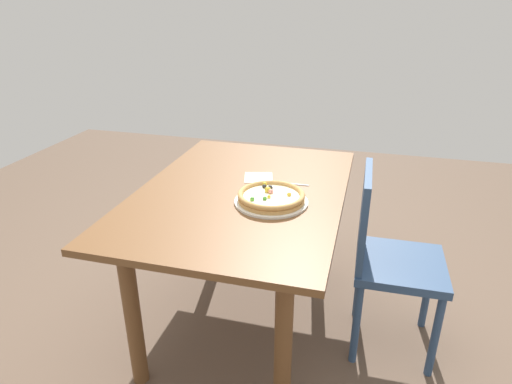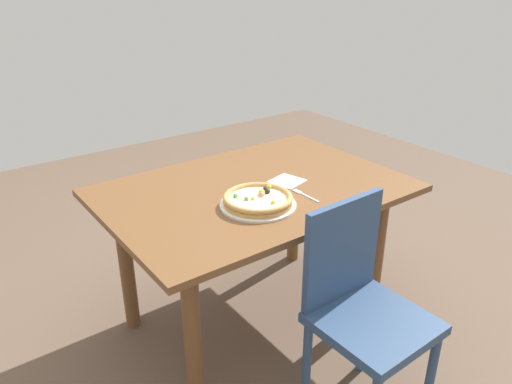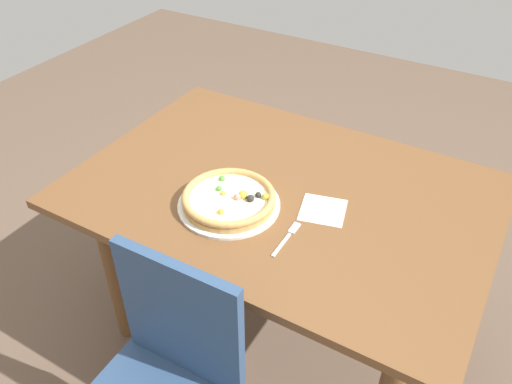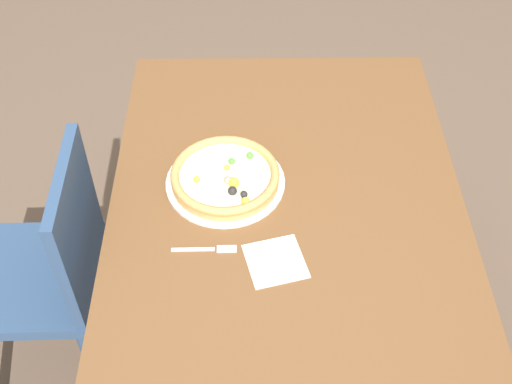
{
  "view_description": "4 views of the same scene",
  "coord_description": "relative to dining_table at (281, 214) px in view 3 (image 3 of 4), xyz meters",
  "views": [
    {
      "loc": [
        -1.84,
        -0.57,
        1.59
      ],
      "look_at": [
        -0.05,
        -0.08,
        0.77
      ],
      "focal_mm": 31.1,
      "sensor_mm": 36.0,
      "label": 1
    },
    {
      "loc": [
        -1.23,
        -1.69,
        1.67
      ],
      "look_at": [
        -0.05,
        -0.08,
        0.77
      ],
      "focal_mm": 34.57,
      "sensor_mm": 36.0,
      "label": 2
    },
    {
      "loc": [
        0.62,
        -1.23,
        1.79
      ],
      "look_at": [
        -0.05,
        -0.08,
        0.77
      ],
      "focal_mm": 36.24,
      "sensor_mm": 36.0,
      "label": 3
    },
    {
      "loc": [
        1.15,
        -0.1,
        2.05
      ],
      "look_at": [
        -0.05,
        -0.08,
        0.77
      ],
      "focal_mm": 46.05,
      "sensor_mm": 36.0,
      "label": 4
    }
  ],
  "objects": [
    {
      "name": "napkin",
      "position": [
        0.17,
        -0.04,
        0.11
      ],
      "size": [
        0.17,
        0.17,
        0.0
      ],
      "primitive_type": "cube",
      "rotation": [
        0.0,
        0.0,
        0.25
      ],
      "color": "white",
      "rests_on": "dining_table"
    },
    {
      "name": "ground_plane",
      "position": [
        0.0,
        0.0,
        -0.63
      ],
      "size": [
        6.0,
        6.0,
        0.0
      ],
      "primitive_type": "plane",
      "color": "brown"
    },
    {
      "name": "plate",
      "position": [
        -0.1,
        -0.17,
        0.12
      ],
      "size": [
        0.33,
        0.33,
        0.01
      ],
      "primitive_type": "cylinder",
      "color": "silver",
      "rests_on": "dining_table"
    },
    {
      "name": "fork",
      "position": [
        0.13,
        -0.2,
        0.11
      ],
      "size": [
        0.02,
        0.17,
        0.0
      ],
      "rotation": [
        0.0,
        0.0,
        1.58
      ],
      "color": "silver",
      "rests_on": "dining_table"
    },
    {
      "name": "dining_table",
      "position": [
        0.0,
        0.0,
        0.0
      ],
      "size": [
        1.38,
        0.96,
        0.75
      ],
      "color": "brown",
      "rests_on": "ground"
    },
    {
      "name": "pizza",
      "position": [
        -0.1,
        -0.17,
        0.14
      ],
      "size": [
        0.3,
        0.3,
        0.05
      ],
      "color": "tan",
      "rests_on": "plate"
    }
  ]
}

